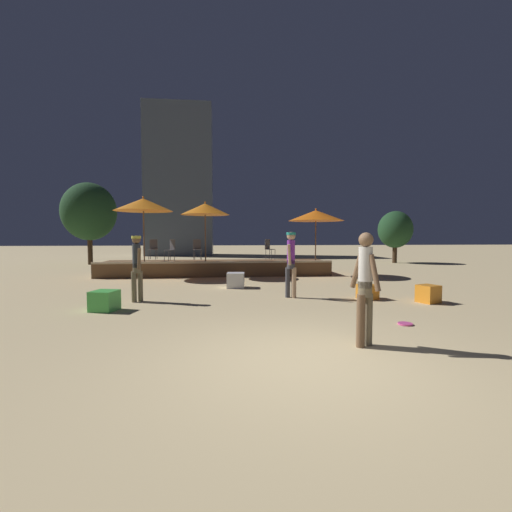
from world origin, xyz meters
name	(u,v)px	position (x,y,z in m)	size (l,w,h in m)	color
ground_plane	(305,362)	(0.00, 0.00, 0.00)	(120.00, 120.00, 0.00)	#D1B784
wooden_deck	(216,268)	(-1.33, 10.90, 0.30)	(9.90, 2.38, 0.67)	brown
patio_umbrella_0	(205,209)	(-1.76, 10.01, 2.83)	(2.02, 2.02, 3.15)	brown
patio_umbrella_1	(316,216)	(2.95, 9.93, 2.59)	(2.37, 2.37, 2.90)	brown
patio_umbrella_2	(143,205)	(-4.24, 9.92, 2.98)	(2.34, 2.34, 3.33)	brown
cube_seat_0	(428,294)	(4.17, 3.74, 0.23)	(0.58, 0.58, 0.45)	orange
cube_seat_1	(104,301)	(-3.79, 3.61, 0.23)	(0.63, 0.63, 0.46)	#4CC651
cube_seat_2	(236,280)	(-0.64, 6.82, 0.25)	(0.62, 0.62, 0.50)	white
cube_seat_3	(367,292)	(2.83, 4.39, 0.20)	(0.54, 0.54, 0.40)	orange
person_0	(291,260)	(0.80, 4.80, 1.05)	(0.31, 0.50, 1.82)	#3F3F47
person_1	(137,265)	(-3.30, 4.63, 0.97)	(0.33, 0.43, 1.72)	#72664C
person_2	(365,284)	(1.07, 0.55, 0.96)	(0.33, 0.55, 1.76)	brown
bistro_chair_0	(153,247)	(-4.16, 11.42, 1.21)	(0.40, 0.40, 0.90)	#47474C
bistro_chair_1	(171,248)	(-3.24, 10.44, 1.21)	(0.48, 0.48, 0.90)	#47474C
bistro_chair_2	(269,247)	(1.04, 10.84, 1.21)	(0.48, 0.48, 0.90)	#47474C
bistro_chair_3	(197,247)	(-2.17, 11.02, 1.21)	(0.42, 0.42, 0.90)	#47474C
frisbee_disc	(405,324)	(2.39, 1.70, 0.02)	(0.27, 0.27, 0.03)	#E54C99
background_tree_0	(395,230)	(10.00, 16.39, 2.13)	(2.13, 2.13, 3.31)	#3D2B1C
background_tree_1	(89,212)	(-8.95, 17.05, 3.17)	(3.13, 3.13, 4.90)	#3D2B1C
distant_building	(180,182)	(-4.73, 27.20, 6.58)	(5.83, 3.66, 13.16)	#4C5666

